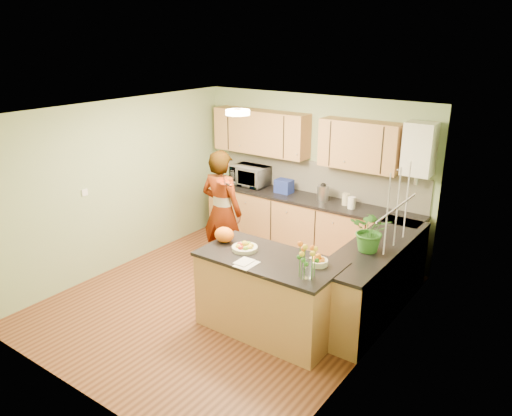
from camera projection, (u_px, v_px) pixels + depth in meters
The scene contains 28 objects.
floor at pixel (226, 300), 6.66m from camera, with size 4.50×4.50×0.00m, color #542B18.
ceiling at pixel (222, 112), 5.83m from camera, with size 4.00×4.50×0.02m, color white.
wall_back at pixel (313, 174), 7.97m from camera, with size 4.00×0.02×2.50m, color #95AE7C.
wall_front at pixel (68, 281), 4.52m from camera, with size 4.00×0.02×2.50m, color #95AE7C.
wall_left at pixel (119, 186), 7.35m from camera, with size 0.02×4.50×2.50m, color #95AE7C.
wall_right at pixel (375, 250), 5.15m from camera, with size 0.02×4.50×2.50m, color #95AE7C.
back_counter at pixel (307, 226), 7.95m from camera, with size 3.64×0.62×0.94m.
right_counter at pixel (374, 279), 6.22m from camera, with size 0.62×2.24×0.94m.
splashback at pixel (318, 178), 7.92m from camera, with size 3.60×0.02×0.52m, color silver.
upper_cabinets at pixel (299, 137), 7.74m from camera, with size 3.20×0.34×0.70m.
boiler at pixel (419, 149), 6.70m from camera, with size 0.40×0.30×0.86m.
window_right at pixel (398, 207), 5.51m from camera, with size 0.01×1.30×1.05m.
light_switch at pixel (85, 193), 6.86m from camera, with size 0.02×0.09×0.09m, color white.
ceiling_lamp at pixel (238, 112), 6.08m from camera, with size 0.30×0.30×0.07m.
peninsula_island at pixel (269, 294), 5.86m from camera, with size 1.66×0.85×0.95m.
fruit_dish at pixel (245, 247), 5.88m from camera, with size 0.30×0.30×0.11m.
orange_bowl at pixel (318, 260), 5.49m from camera, with size 0.22×0.22×0.13m.
flower_vase at pixel (308, 252), 5.14m from camera, with size 0.24×0.24×0.44m.
orange_bag at pixel (224, 235), 6.09m from camera, with size 0.25×0.21×0.19m, color orange.
papers at pixel (247, 264), 5.52m from camera, with size 0.20×0.27×0.01m, color white.
violinist at pixel (222, 211), 7.28m from camera, with size 0.67×0.44×1.83m, color #E4AE8C.
violin at pixel (222, 181), 6.82m from camera, with size 0.57×0.23×0.11m, color #591305, non-canonical shape.
microwave at pixel (250, 176), 8.40m from camera, with size 0.60×0.41×0.33m, color white.
blue_box at pixel (284, 186), 8.02m from camera, with size 0.27×0.20×0.22m, color navy.
kettle at pixel (323, 192), 7.63m from camera, with size 0.18×0.18×0.33m.
jar_cream at pixel (346, 199), 7.45m from camera, with size 0.11×0.11×0.18m, color beige.
jar_white at pixel (352, 203), 7.30m from camera, with size 0.11×0.11×0.17m, color white.
potted_plant at pixel (371, 230), 5.80m from camera, with size 0.47×0.41×0.52m, color #316F25.
Camera 1 is at (3.74, -4.55, 3.36)m, focal length 35.00 mm.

